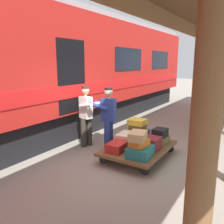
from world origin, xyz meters
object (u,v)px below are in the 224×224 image
object	(u,v)px
suitcase_teal_softside	(140,151)
suitcase_orange_carryall	(139,143)
suitcase_tan_vintage	(138,136)
suitcase_yellow_case	(137,122)
train_car	(35,72)
suitcase_slate_roller	(138,134)
porter_in_overalls	(108,117)
suitcase_cream_canvas	(128,139)
luggage_cart	(139,148)
suitcase_olive_duffel	(158,140)
suitcase_maroon_trunk	(150,143)
porter_by_door	(86,114)
suitcase_brown_leather	(138,127)
suitcase_black_hardshell	(160,133)
suitcase_red_plastic	(117,146)

from	to	relation	value
suitcase_teal_softside	suitcase_orange_carryall	xyz separation A→B (m)	(0.03, 0.02, 0.19)
suitcase_teal_softside	suitcase_tan_vintage	xyz separation A→B (m)	(0.05, 0.04, 0.36)
suitcase_yellow_case	train_car	bearing A→B (deg)	12.10
train_car	suitcase_slate_roller	bearing A→B (deg)	-168.19
train_car	porter_in_overalls	world-z (taller)	train_car
suitcase_cream_canvas	train_car	bearing A→B (deg)	2.45
luggage_cart	suitcase_olive_duffel	distance (m)	0.63
suitcase_orange_carryall	porter_in_overalls	distance (m)	1.37
suitcase_yellow_case	suitcase_teal_softside	bearing A→B (deg)	119.98
suitcase_maroon_trunk	luggage_cart	bearing A→B (deg)	0.00
luggage_cart	suitcase_orange_carryall	size ratio (longest dim) A/B	4.63
suitcase_slate_roller	porter_by_door	xyz separation A→B (m)	(1.30, 0.58, 0.51)
suitcase_slate_roller	suitcase_brown_leather	world-z (taller)	suitcase_brown_leather
suitcase_slate_roller	suitcase_black_hardshell	size ratio (longest dim) A/B	1.48
porter_in_overalls	suitcase_cream_canvas	bearing A→B (deg)	178.49
suitcase_tan_vintage	porter_in_overalls	size ratio (longest dim) A/B	0.28
suitcase_slate_roller	porter_in_overalls	bearing A→B (deg)	39.44
suitcase_red_plastic	luggage_cart	bearing A→B (deg)	-119.56
suitcase_slate_roller	suitcase_orange_carryall	bearing A→B (deg)	117.98
suitcase_olive_duffel	suitcase_black_hardshell	world-z (taller)	suitcase_black_hardshell
suitcase_orange_carryall	train_car	bearing A→B (deg)	-6.24
suitcase_brown_leather	suitcase_black_hardshell	bearing A→B (deg)	177.42
suitcase_orange_carryall	suitcase_red_plastic	bearing A→B (deg)	-1.73
suitcase_teal_softside	porter_in_overalls	xyz separation A→B (m)	(1.23, -0.55, 0.52)
suitcase_maroon_trunk	suitcase_tan_vintage	world-z (taller)	suitcase_tan_vintage
suitcase_black_hardshell	porter_in_overalls	distance (m)	1.42
suitcase_tan_vintage	porter_in_overalls	distance (m)	1.33
luggage_cart	suitcase_brown_leather	world-z (taller)	suitcase_brown_leather
suitcase_brown_leather	suitcase_yellow_case	size ratio (longest dim) A/B	0.90
suitcase_yellow_case	porter_in_overalls	size ratio (longest dim) A/B	0.25
suitcase_slate_roller	suitcase_orange_carryall	distance (m)	1.24
suitcase_cream_canvas	suitcase_brown_leather	xyz separation A→B (m)	(0.02, -0.57, 0.18)
suitcase_olive_duffel	suitcase_brown_leather	xyz separation A→B (m)	(0.62, -0.04, 0.24)
suitcase_red_plastic	suitcase_brown_leather	distance (m)	1.13
suitcase_maroon_trunk	suitcase_slate_roller	xyz separation A→B (m)	(0.60, -0.53, -0.02)
luggage_cart	suitcase_brown_leather	bearing A→B (deg)	-60.99
suitcase_orange_carryall	porter_in_overalls	xyz separation A→B (m)	(1.20, -0.57, 0.33)
luggage_cart	suitcase_cream_canvas	world-z (taller)	suitcase_cream_canvas
train_car	suitcase_olive_duffel	size ratio (longest dim) A/B	37.98
suitcase_maroon_trunk	suitcase_red_plastic	distance (m)	0.81
train_car	suitcase_cream_canvas	distance (m)	3.60
suitcase_cream_canvas	suitcase_slate_roller	bearing A→B (deg)	-90.00
suitcase_olive_duffel	suitcase_slate_roller	world-z (taller)	suitcase_slate_roller
suitcase_maroon_trunk	suitcase_black_hardshell	size ratio (longest dim) A/B	1.19
suitcase_red_plastic	suitcase_yellow_case	distance (m)	1.14
suitcase_olive_duffel	porter_by_door	world-z (taller)	porter_by_door
suitcase_yellow_case	suitcase_maroon_trunk	bearing A→B (deg)	138.75
suitcase_teal_softside	porter_by_door	bearing A→B (deg)	-14.20
suitcase_cream_canvas	suitcase_tan_vintage	distance (m)	0.86
suitcase_teal_softside	suitcase_yellow_case	xyz separation A→B (m)	(0.62, -1.08, 0.36)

